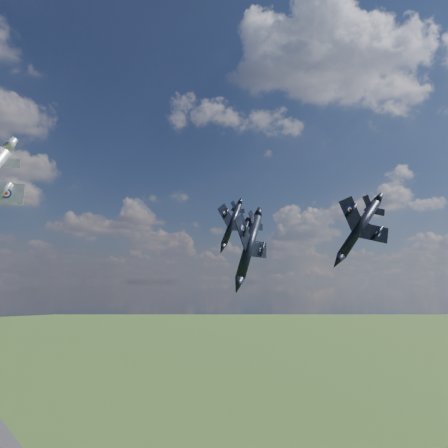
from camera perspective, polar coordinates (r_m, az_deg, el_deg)
jet_lead_navy at (r=65.50m, az=3.28°, el=-2.96°), size 15.22×17.73×7.85m
jet_right_navy at (r=78.94m, az=17.25°, el=-0.54°), size 16.76×19.65×9.95m
jet_high_navy at (r=100.49m, az=0.99°, el=-0.03°), size 11.26×15.01×7.27m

